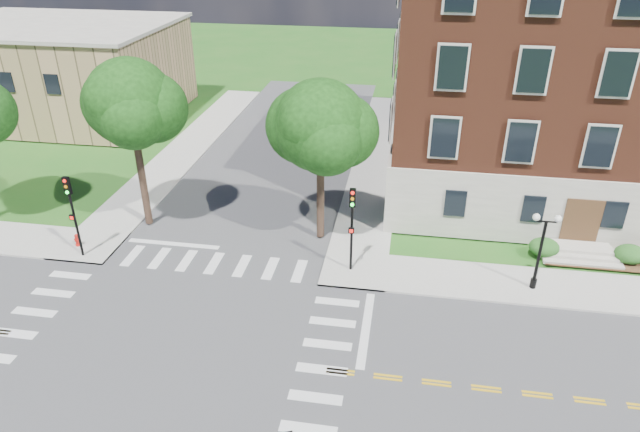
% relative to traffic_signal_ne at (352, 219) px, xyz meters
% --- Properties ---
extents(ground, '(160.00, 160.00, 0.00)m').
position_rel_traffic_signal_ne_xyz_m(ground, '(-7.53, -7.69, -3.19)').
color(ground, '#1F5A19').
rests_on(ground, ground).
extents(road_ew, '(90.00, 12.00, 0.01)m').
position_rel_traffic_signal_ne_xyz_m(road_ew, '(-7.53, -7.69, -3.18)').
color(road_ew, '#3D3D3F').
rests_on(road_ew, ground).
extents(road_ns, '(12.00, 90.00, 0.01)m').
position_rel_traffic_signal_ne_xyz_m(road_ns, '(-7.53, -7.69, -3.18)').
color(road_ns, '#3D3D3F').
rests_on(road_ns, ground).
extents(sidewalk_ne, '(34.00, 34.00, 0.12)m').
position_rel_traffic_signal_ne_xyz_m(sidewalk_ne, '(7.85, 7.69, -3.13)').
color(sidewalk_ne, '#9E9B93').
rests_on(sidewalk_ne, ground).
extents(sidewalk_nw, '(34.00, 34.00, 0.12)m').
position_rel_traffic_signal_ne_xyz_m(sidewalk_nw, '(-22.90, 7.69, -3.13)').
color(sidewalk_nw, '#9E9B93').
rests_on(sidewalk_nw, ground).
extents(crosswalk_east, '(2.20, 10.20, 0.02)m').
position_rel_traffic_signal_ne_xyz_m(crosswalk_east, '(-0.33, -7.69, -3.19)').
color(crosswalk_east, silver).
rests_on(crosswalk_east, ground).
extents(stop_bar_east, '(0.40, 5.50, 0.00)m').
position_rel_traffic_signal_ne_xyz_m(stop_bar_east, '(1.27, -4.69, -3.19)').
color(stop_bar_east, silver).
rests_on(stop_bar_east, ground).
extents(main_building, '(30.60, 22.40, 16.50)m').
position_rel_traffic_signal_ne_xyz_m(main_building, '(16.47, 14.31, 5.15)').
color(main_building, '#9D978B').
rests_on(main_building, ground).
extents(secondary_building, '(20.40, 15.40, 8.30)m').
position_rel_traffic_signal_ne_xyz_m(secondary_building, '(-29.53, 22.31, 1.09)').
color(secondary_building, '#947C51').
rests_on(secondary_building, ground).
extents(tree_c, '(4.97, 4.97, 10.15)m').
position_rel_traffic_signal_ne_xyz_m(tree_c, '(-12.94, 3.17, 4.56)').
color(tree_c, '#2F1F17').
rests_on(tree_c, ground).
extents(tree_d, '(5.08, 5.08, 9.41)m').
position_rel_traffic_signal_ne_xyz_m(tree_d, '(-2.19, 3.30, 3.77)').
color(tree_d, '#2F1F17').
rests_on(tree_d, ground).
extents(traffic_signal_ne, '(0.33, 0.36, 4.80)m').
position_rel_traffic_signal_ne_xyz_m(traffic_signal_ne, '(0.00, 0.00, 0.00)').
color(traffic_signal_ne, black).
rests_on(traffic_signal_ne, ground).
extents(traffic_signal_nw, '(0.34, 0.37, 4.80)m').
position_rel_traffic_signal_ne_xyz_m(traffic_signal_nw, '(-15.02, -1.03, 0.00)').
color(traffic_signal_nw, black).
rests_on(traffic_signal_nw, ground).
extents(twin_lamp_west, '(1.36, 0.36, 4.23)m').
position_rel_traffic_signal_ne_xyz_m(twin_lamp_west, '(9.43, -0.14, -0.66)').
color(twin_lamp_west, black).
rests_on(twin_lamp_west, ground).
extents(fire_hydrant, '(0.35, 0.35, 0.75)m').
position_rel_traffic_signal_ne_xyz_m(fire_hydrant, '(-15.82, -0.10, -2.72)').
color(fire_hydrant, '#B6140E').
rests_on(fire_hydrant, ground).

